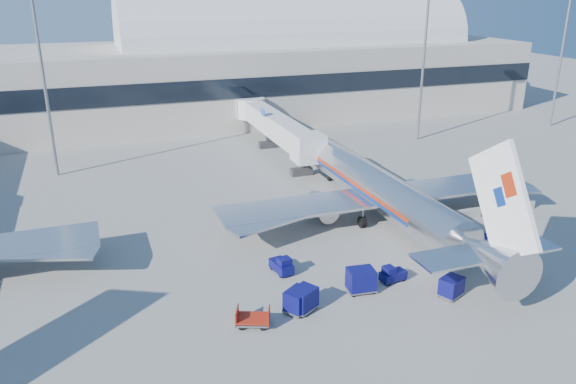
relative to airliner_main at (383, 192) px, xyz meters
name	(u,v)px	position (x,y,z in m)	size (l,w,h in m)	color
ground	(303,255)	(-10.00, -4.51, -2.93)	(260.00, 260.00, 0.00)	gray
terminal	(98,78)	(-23.60, 51.46, 4.60)	(170.00, 28.15, 21.00)	#B2AA9E
airliner_main	(383,192)	(0.00, 0.00, 0.00)	(32.00, 37.26, 12.07)	silver
jetbridge_near	(273,124)	(-2.40, 26.30, 1.00)	(4.40, 27.50, 6.25)	silver
mast_west	(39,49)	(-30.00, 25.49, 11.87)	(2.00, 1.20, 22.60)	slate
mast_east	(426,36)	(20.00, 25.49, 11.87)	(2.00, 1.20, 22.60)	slate
mast_far_east	(565,32)	(45.00, 25.49, 11.87)	(2.00, 1.20, 22.60)	slate
barrier_near	(467,214)	(8.00, -2.51, -2.48)	(3.00, 0.55, 0.90)	#9E9E96
barrier_mid	(494,210)	(11.30, -2.51, -2.48)	(3.00, 0.55, 0.90)	#9E9E96
barrier_far	(521,206)	(14.60, -2.51, -2.48)	(3.00, 0.55, 0.90)	#9E9E96
tug_lead	(392,274)	(-5.14, -11.03, -2.32)	(2.16, 1.31, 1.32)	#0A0A4E
tug_right	(456,242)	(2.81, -7.97, -2.25)	(2.42, 2.37, 1.48)	#0A0A4E
tug_left	(282,265)	(-12.68, -6.88, -2.26)	(1.49, 2.40, 1.46)	#0A0A4E
cart_train_a	(361,280)	(-8.12, -11.60, -1.95)	(2.22, 1.78, 1.82)	#0A0A4E
cart_train_b	(298,300)	(-13.48, -12.55, -2.04)	(2.37, 2.26, 1.66)	#0A0A4E
cart_train_c	(303,299)	(-13.07, -12.54, -2.02)	(2.41, 2.25, 1.70)	#0A0A4E
cart_solo_near	(451,286)	(-2.22, -14.48, -2.11)	(2.11, 1.91, 1.52)	#0A0A4E
cart_solo_far	(492,246)	(4.78, -10.21, -1.94)	(2.46, 2.11, 1.86)	#0A0A4E
cart_open_red	(253,320)	(-16.89, -13.17, -2.50)	(2.66, 2.29, 0.60)	slate
ramp_worker	(524,276)	(3.91, -14.94, -2.14)	(0.58, 0.38, 1.58)	#C3F519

